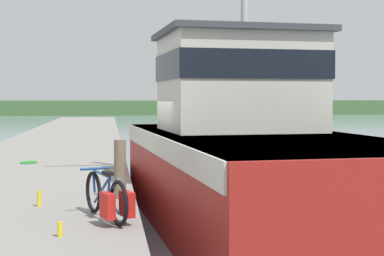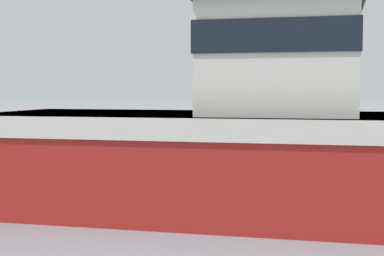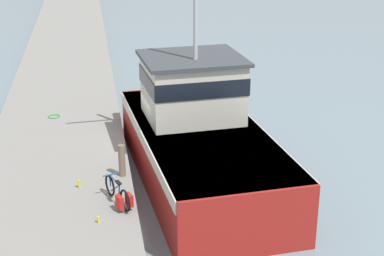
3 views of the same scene
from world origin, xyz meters
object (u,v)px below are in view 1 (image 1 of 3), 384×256
fishing_boat_main (247,153)px  water_bottle_on_curb (60,229)px  bicycle_touring (109,199)px  water_bottle_by_bike (39,198)px  mooring_post (120,169)px

fishing_boat_main → water_bottle_on_curb: fishing_boat_main is taller
bicycle_touring → water_bottle_by_bike: (-1.11, 1.28, -0.19)m
fishing_boat_main → water_bottle_on_curb: size_ratio=58.73×
mooring_post → water_bottle_by_bike: (-1.29, -0.60, -0.38)m
bicycle_touring → mooring_post: bearing=64.4°
water_bottle_by_bike → water_bottle_on_curb: bearing=-76.8°
bicycle_touring → water_bottle_by_bike: bicycle_touring is taller
bicycle_touring → water_bottle_on_curb: bicycle_touring is taller
fishing_boat_main → bicycle_touring: size_ratio=6.98×
bicycle_touring → water_bottle_by_bike: bearing=110.9°
bicycle_touring → mooring_post: 1.90m
fishing_boat_main → bicycle_touring: bearing=-135.0°
bicycle_touring → water_bottle_by_bike: size_ratio=6.18×
fishing_boat_main → bicycle_touring: 4.25m
mooring_post → fishing_boat_main: bearing=27.9°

